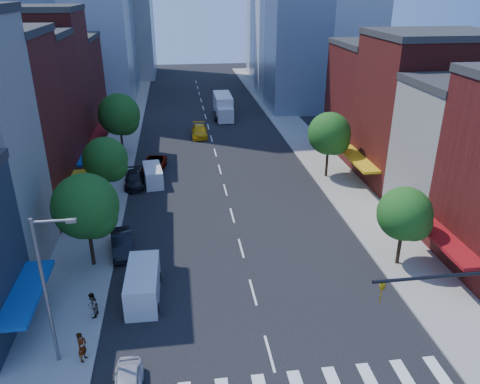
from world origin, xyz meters
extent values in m
plane|color=black|center=(0.00, 0.00, 0.00)|extent=(220.00, 220.00, 0.00)
cube|color=gray|center=(-12.50, 40.00, 0.07)|extent=(5.00, 120.00, 0.15)
cube|color=gray|center=(12.50, 40.00, 0.07)|extent=(5.00, 120.00, 0.15)
cube|color=#511414|center=(-21.00, 29.00, 7.50)|extent=(12.00, 8.00, 15.00)
cube|color=#571714|center=(-21.00, 37.50, 8.50)|extent=(12.00, 9.00, 17.00)
cube|color=#511414|center=(-21.00, 47.00, 6.50)|extent=(12.00, 10.00, 13.00)
cube|color=#BAB6AC|center=(21.00, 15.00, 6.00)|extent=(12.00, 8.00, 12.00)
cube|color=#571714|center=(21.00, 24.00, 7.50)|extent=(12.00, 10.00, 15.00)
cube|color=#511414|center=(21.00, 34.00, 6.50)|extent=(12.00, 10.00, 13.00)
cylinder|color=black|center=(7.00, -4.50, 7.75)|extent=(7.00, 0.16, 0.16)
imported|color=gold|center=(4.00, -4.50, 7.15)|extent=(0.22, 0.18, 1.10)
cylinder|color=slate|center=(-12.00, 1.00, 4.65)|extent=(0.20, 0.20, 9.00)
cylinder|color=slate|center=(-11.00, 1.00, 8.95)|extent=(2.00, 0.14, 0.14)
cube|color=slate|center=(-10.10, 1.00, 8.90)|extent=(0.50, 0.25, 0.18)
cylinder|color=black|center=(-11.50, 11.00, 2.11)|extent=(0.28, 0.28, 3.92)
sphere|color=#154B16|center=(-11.50, 11.00, 5.05)|extent=(4.80, 4.80, 4.80)
sphere|color=#154B16|center=(-10.90, 10.70, 4.35)|extent=(3.36, 3.36, 3.36)
cylinder|color=black|center=(-11.50, 22.00, 1.97)|extent=(0.28, 0.28, 3.64)
sphere|color=#154B16|center=(-11.50, 22.00, 4.70)|extent=(4.20, 4.20, 4.20)
sphere|color=#154B16|center=(-10.90, 21.70, 4.05)|extent=(2.94, 2.94, 2.94)
cylinder|color=black|center=(-11.50, 36.00, 2.25)|extent=(0.28, 0.28, 4.20)
sphere|color=#154B16|center=(-11.50, 36.00, 5.40)|extent=(5.00, 5.00, 5.00)
sphere|color=#154B16|center=(-10.90, 35.70, 4.65)|extent=(3.50, 3.50, 3.50)
cylinder|color=black|center=(11.50, 8.00, 1.83)|extent=(0.28, 0.28, 3.36)
sphere|color=#154B16|center=(11.50, 8.00, 4.35)|extent=(4.00, 4.00, 4.00)
sphere|color=#154B16|center=(12.10, 7.70, 3.75)|extent=(2.80, 2.80, 2.80)
cylinder|color=black|center=(11.50, 26.00, 2.11)|extent=(0.28, 0.28, 3.92)
sphere|color=#154B16|center=(11.50, 26.00, 5.05)|extent=(4.60, 4.60, 4.60)
sphere|color=#154B16|center=(12.10, 25.70, 4.35)|extent=(3.22, 3.22, 3.22)
imported|color=black|center=(-9.50, 12.82, 0.77)|extent=(2.25, 4.85, 1.54)
imported|color=#999999|center=(-7.50, 30.77, 0.71)|extent=(2.99, 5.37, 1.42)
imported|color=black|center=(-9.50, 26.43, 0.70)|extent=(2.19, 4.89, 1.39)
cube|color=silver|center=(-7.50, 6.41, 1.09)|extent=(2.18, 5.25, 2.19)
cube|color=black|center=(-7.54, 4.43, 1.41)|extent=(1.95, 1.08, 0.94)
cylinder|color=black|center=(-8.47, 4.66, 0.36)|extent=(0.27, 0.80, 0.79)
cylinder|color=black|center=(-6.60, 4.62, 0.36)|extent=(0.27, 0.80, 0.79)
cylinder|color=black|center=(-8.40, 8.20, 0.36)|extent=(0.27, 0.80, 0.79)
cylinder|color=black|center=(-6.53, 8.17, 0.36)|extent=(0.27, 0.80, 0.79)
cube|color=silver|center=(-7.50, 26.80, 0.94)|extent=(2.33, 4.68, 1.89)
cube|color=black|center=(-7.29, 25.10, 1.21)|extent=(1.76, 1.09, 0.81)
cylinder|color=black|center=(-8.12, 25.18, 0.31)|extent=(0.31, 0.71, 0.68)
cylinder|color=black|center=(-6.51, 25.38, 0.31)|extent=(0.31, 0.71, 0.68)
cylinder|color=black|center=(-8.49, 28.21, 0.31)|extent=(0.31, 0.71, 0.68)
cylinder|color=black|center=(-6.88, 28.41, 0.31)|extent=(0.31, 0.71, 0.68)
imported|color=#F1B30C|center=(-1.58, 43.29, 0.77)|extent=(2.31, 5.39, 1.55)
imported|color=black|center=(2.09, 52.37, 0.67)|extent=(1.95, 4.23, 1.34)
imported|color=#999999|center=(4.23, 62.03, 0.82)|extent=(2.48, 5.01, 1.64)
cube|color=silver|center=(2.87, 53.99, 1.77)|extent=(2.70, 7.20, 3.53)
cube|color=silver|center=(2.84, 49.79, 1.21)|extent=(2.44, 2.01, 2.21)
cylinder|color=black|center=(1.63, 50.69, 0.50)|extent=(0.34, 1.00, 0.99)
cylinder|color=black|center=(4.06, 50.67, 0.50)|extent=(0.34, 1.00, 0.99)
cylinder|color=black|center=(1.67, 55.66, 0.50)|extent=(0.34, 1.00, 0.99)
cylinder|color=black|center=(4.10, 55.64, 0.50)|extent=(0.34, 1.00, 0.99)
imported|color=#999999|center=(-10.58, 0.80, 1.09)|extent=(0.67, 0.80, 1.88)
imported|color=#999999|center=(-10.59, 4.62, 1.02)|extent=(0.80, 0.95, 1.75)
camera|label=1|loc=(-4.58, -20.63, 19.64)|focal=35.00mm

